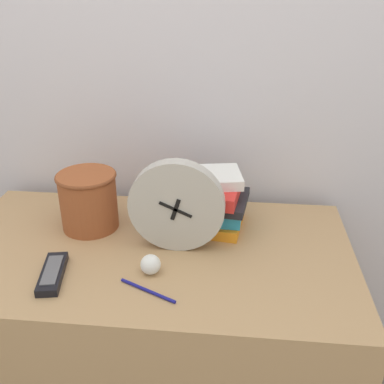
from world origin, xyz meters
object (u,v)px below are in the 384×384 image
at_px(book_stack, 208,202).
at_px(pen, 148,291).
at_px(tv_remote, 53,273).
at_px(crumpled_paper_ball, 151,264).
at_px(basket, 88,199).
at_px(desk_clock, 176,206).

distance_m(book_stack, pen, 0.35).
xyz_separation_m(tv_remote, pen, (0.25, -0.03, -0.01)).
distance_m(crumpled_paper_ball, pen, 0.08).
bearing_deg(basket, pen, -51.62).
bearing_deg(pen, tv_remote, 172.26).
height_order(desk_clock, tv_remote, desk_clock).
xyz_separation_m(book_stack, pen, (-0.12, -0.32, -0.07)).
bearing_deg(book_stack, pen, -109.91).
bearing_deg(crumpled_paper_ball, tv_remote, -170.18).
height_order(desk_clock, crumpled_paper_ball, desk_clock).
distance_m(basket, pen, 0.37).
relative_size(desk_clock, tv_remote, 1.53).
height_order(basket, pen, basket).
height_order(book_stack, crumpled_paper_ball, book_stack).
height_order(desk_clock, pen, desk_clock).
relative_size(desk_clock, pen, 1.76).
distance_m(book_stack, crumpled_paper_ball, 0.28).
xyz_separation_m(book_stack, crumpled_paper_ball, (-0.12, -0.25, -0.05)).
bearing_deg(desk_clock, crumpled_paper_ball, -112.42).
relative_size(basket, pen, 1.19).
relative_size(book_stack, crumpled_paper_ball, 4.94).
bearing_deg(desk_clock, pen, -102.62).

